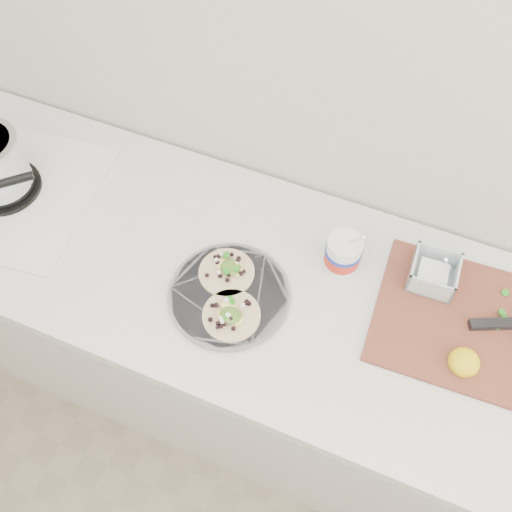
% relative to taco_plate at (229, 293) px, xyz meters
% --- Properties ---
extents(counter, '(2.44, 0.66, 0.90)m').
position_rel_taco_plate_xyz_m(counter, '(0.13, 0.09, -0.47)').
color(counter, beige).
rests_on(counter, ground).
extents(taco_plate, '(0.30, 0.30, 0.04)m').
position_rel_taco_plate_xyz_m(taco_plate, '(0.00, 0.00, 0.00)').
color(taco_plate, slate).
rests_on(taco_plate, counter).
extents(tub, '(0.09, 0.09, 0.20)m').
position_rel_taco_plate_xyz_m(tub, '(0.23, 0.19, 0.05)').
color(tub, white).
rests_on(tub, counter).
extents(cutboard, '(0.53, 0.38, 0.08)m').
position_rel_taco_plate_xyz_m(cutboard, '(0.58, 0.16, 0.00)').
color(cutboard, brown).
rests_on(cutboard, counter).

